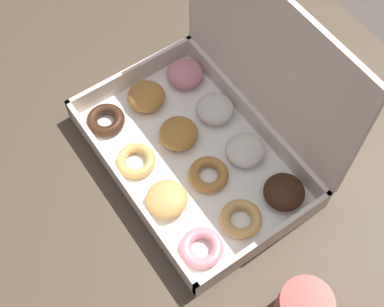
% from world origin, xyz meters
% --- Properties ---
extents(ground_plane, '(8.00, 8.00, 0.00)m').
position_xyz_m(ground_plane, '(0.00, 0.00, 0.00)').
color(ground_plane, '#564C44').
extents(dining_table, '(1.22, 0.99, 0.70)m').
position_xyz_m(dining_table, '(0.00, 0.00, 0.62)').
color(dining_table, '#4C3D2D').
rests_on(dining_table, ground_plane).
extents(donut_box, '(0.39, 0.27, 0.31)m').
position_xyz_m(donut_box, '(0.02, 0.08, 0.76)').
color(donut_box, white).
rests_on(donut_box, dining_table).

